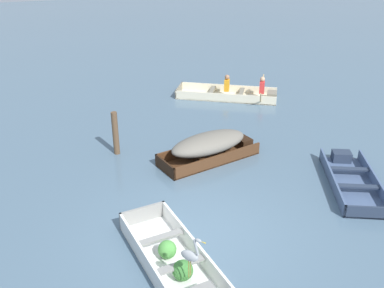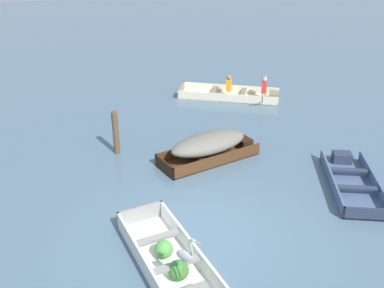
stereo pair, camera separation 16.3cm
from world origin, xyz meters
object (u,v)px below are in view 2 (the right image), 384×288
Objects in this scene: skiff_slate_blue_near_moored at (351,180)px; mooring_post at (116,133)px; rowboat_cream_with_crew at (234,94)px; skiff_dark_varnish_mid_moored at (209,146)px; heron_on_dinghy at (186,255)px; dinghy_white_foreground at (170,261)px.

skiff_slate_blue_near_moored is 2.41× the size of mooring_post.
rowboat_cream_with_crew is at bearing 89.91° from skiff_slate_blue_near_moored.
skiff_dark_varnish_mid_moored is 3.52× the size of heron_on_dinghy.
dinghy_white_foreground is 0.78× the size of rowboat_cream_with_crew.
heron_on_dinghy reaches higher than rowboat_cream_with_crew.
heron_on_dinghy and mooring_post have the same top height.
skiff_dark_varnish_mid_moored is at bearing -28.80° from mooring_post.
dinghy_white_foreground is at bearing -122.28° from rowboat_cream_with_crew.
skiff_slate_blue_near_moored is 6.81m from rowboat_cream_with_crew.
mooring_post is (-0.04, 5.77, -0.25)m from heron_on_dinghy.
heron_on_dinghy is at bearing -119.86° from rowboat_cream_with_crew.
rowboat_cream_with_crew reaches higher than skiff_slate_blue_near_moored.
mooring_post is at bearing 90.43° from heron_on_dinghy.
dinghy_white_foreground is 5.30m from skiff_slate_blue_near_moored.
skiff_dark_varnish_mid_moored is (2.32, 3.77, 0.26)m from dinghy_white_foreground.
mooring_post is at bearing 89.95° from dinghy_white_foreground.
dinghy_white_foreground is 5.07m from mooring_post.
mooring_post reaches higher than rowboat_cream_with_crew.
heron_on_dinghy is 5.78m from mooring_post.
dinghy_white_foreground reaches higher than skiff_slate_blue_near_moored.
mooring_post is at bearing 144.07° from skiff_slate_blue_near_moored.
skiff_dark_varnish_mid_moored is at bearing 63.24° from heron_on_dinghy.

